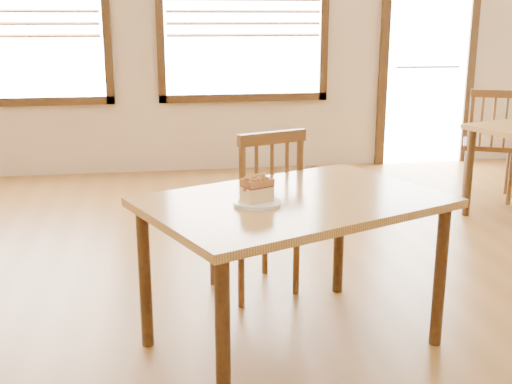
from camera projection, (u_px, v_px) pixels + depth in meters
ground at (300, 358)px, 3.04m from camera, size 8.00×8.00×0.00m
entry_door at (428, 53)px, 6.87m from camera, size 1.08×0.06×2.29m
cafe_table_main at (294, 216)px, 3.00m from camera, size 1.59×1.35×0.75m
cafe_chair_main at (257, 210)px, 3.65m from camera, size 0.57×0.57×0.99m
cafe_chair_second at (490, 143)px, 5.60m from camera, size 0.60×0.60×0.99m
plate at (257, 203)px, 2.87m from camera, size 0.21×0.21×0.02m
cake_slice at (257, 188)px, 2.85m from camera, size 0.15×0.14×0.12m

